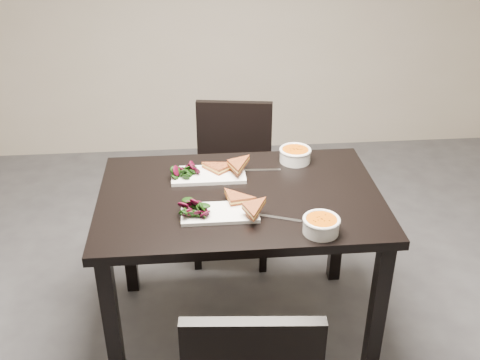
{
  "coord_description": "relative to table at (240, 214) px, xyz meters",
  "views": [
    {
      "loc": [
        -0.14,
        -1.58,
        1.97
      ],
      "look_at": [
        0.04,
        0.48,
        0.82
      ],
      "focal_mm": 42.35,
      "sensor_mm": 36.0,
      "label": 1
    }
  ],
  "objects": [
    {
      "name": "table",
      "position": [
        0.0,
        0.0,
        0.0
      ],
      "size": [
        1.2,
        0.8,
        0.75
      ],
      "color": "black",
      "rests_on": "ground"
    },
    {
      "name": "chair_far",
      "position": [
        0.02,
        0.71,
        -0.17
      ],
      "size": [
        0.48,
        0.48,
        0.85
      ],
      "rotation": [
        0.0,
        0.0,
        -0.15
      ],
      "color": "black",
      "rests_on": "ground"
    },
    {
      "name": "plate_near",
      "position": [
        -0.09,
        -0.15,
        0.11
      ],
      "size": [
        0.31,
        0.15,
        0.02
      ],
      "primitive_type": "cube",
      "color": "white",
      "rests_on": "table"
    },
    {
      "name": "sandwich_near",
      "position": [
        -0.03,
        -0.14,
        0.14
      ],
      "size": [
        0.17,
        0.14,
        0.05
      ],
      "primitive_type": null,
      "rotation": [
        0.0,
        0.0,
        0.17
      ],
      "color": "#A95023",
      "rests_on": "plate_near"
    },
    {
      "name": "salad_near",
      "position": [
        -0.19,
        -0.15,
        0.14
      ],
      "size": [
        0.1,
        0.09,
        0.04
      ],
      "primitive_type": null,
      "color": "black",
      "rests_on": "plate_near"
    },
    {
      "name": "soup_bowl_near",
      "position": [
        0.28,
        -0.31,
        0.14
      ],
      "size": [
        0.14,
        0.14,
        0.06
      ],
      "color": "white",
      "rests_on": "table"
    },
    {
      "name": "cutlery_near",
      "position": [
        0.14,
        -0.2,
        0.1
      ],
      "size": [
        0.17,
        0.08,
        0.0
      ],
      "primitive_type": "cube",
      "rotation": [
        0.0,
        0.0,
        -0.36
      ],
      "color": "silver",
      "rests_on": "table"
    },
    {
      "name": "plate_far",
      "position": [
        -0.13,
        0.17,
        0.11
      ],
      "size": [
        0.33,
        0.16,
        0.02
      ],
      "primitive_type": "cube",
      "color": "white",
      "rests_on": "table"
    },
    {
      "name": "sandwich_far",
      "position": [
        -0.06,
        0.16,
        0.14
      ],
      "size": [
        0.21,
        0.2,
        0.05
      ],
      "primitive_type": null,
      "rotation": [
        0.0,
        0.0,
        0.69
      ],
      "color": "#A95023",
      "rests_on": "plate_far"
    },
    {
      "name": "salad_far",
      "position": [
        -0.23,
        0.17,
        0.14
      ],
      "size": [
        0.1,
        0.09,
        0.05
      ],
      "primitive_type": null,
      "color": "black",
      "rests_on": "plate_far"
    },
    {
      "name": "soup_bowl_far",
      "position": [
        0.28,
        0.28,
        0.14
      ],
      "size": [
        0.15,
        0.15,
        0.07
      ],
      "color": "white",
      "rests_on": "table"
    },
    {
      "name": "cutlery_far",
      "position": [
        0.12,
        0.21,
        0.1
      ],
      "size": [
        0.18,
        0.03,
        0.0
      ],
      "primitive_type": "cube",
      "rotation": [
        0.0,
        0.0,
        -0.05
      ],
      "color": "silver",
      "rests_on": "table"
    }
  ]
}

